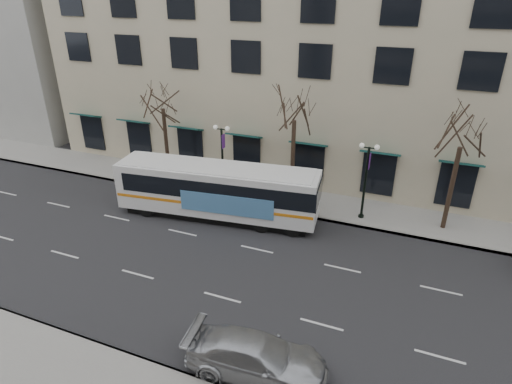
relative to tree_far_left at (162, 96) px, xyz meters
The scene contains 10 objects.
ground 14.91m from the tree_far_left, 41.35° to the right, with size 160.00×160.00×0.00m, color black.
sidewalk_far 16.40m from the tree_far_left, ahead, with size 80.00×4.00×0.15m, color gray.
building_hotel 15.52m from the tree_far_left, 56.75° to the left, with size 40.00×20.00×24.00m, color beige.
tree_far_left is the anchor object (origin of this frame).
tree_far_mid 10.00m from the tree_far_left, ahead, with size 3.60×3.60×8.55m.
tree_far_right 20.00m from the tree_far_left, ahead, with size 3.60×3.60×8.06m.
lamp_post_left 6.29m from the tree_far_left, ahead, with size 1.22×0.45×5.21m.
lamp_post_right 15.48m from the tree_far_left, ahead, with size 1.22×0.45×5.21m.
city_bus 8.66m from the tree_far_left, 30.91° to the right, with size 13.39×4.46×3.56m.
silver_car 20.61m from the tree_far_left, 47.85° to the right, with size 2.29×5.62×1.63m, color #ABADB3.
Camera 1 is at (7.78, -17.14, 13.84)m, focal length 30.00 mm.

